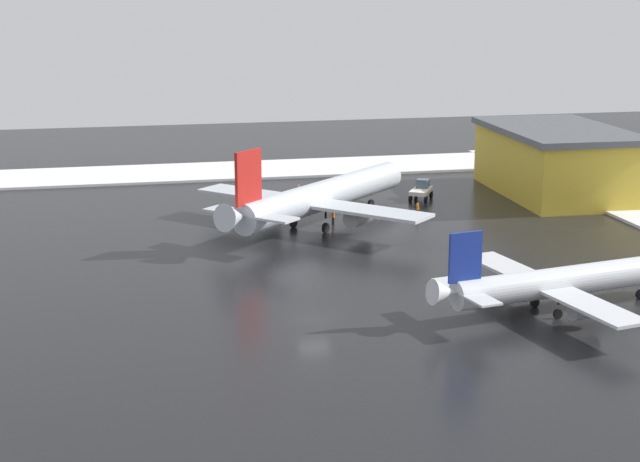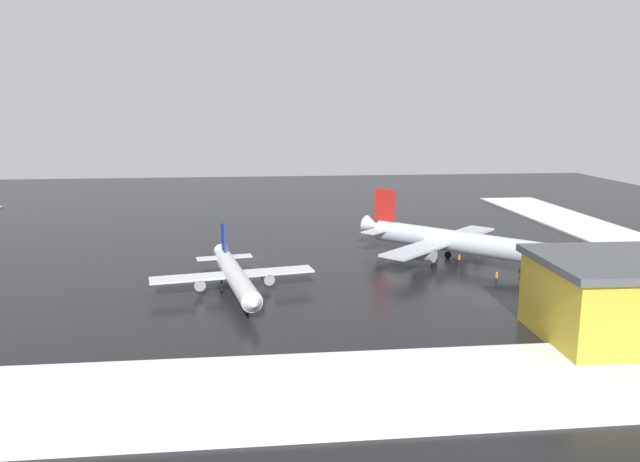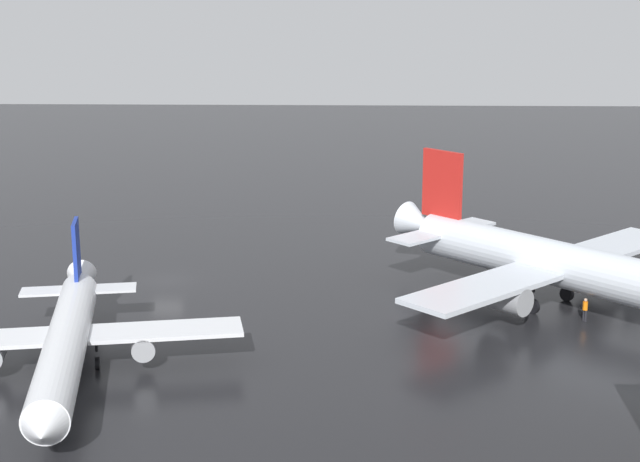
{
  "view_description": "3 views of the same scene",
  "coord_description": "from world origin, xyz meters",
  "px_view_note": "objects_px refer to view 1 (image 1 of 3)",
  "views": [
    {
      "loc": [
        -74.03,
        15.61,
        26.27
      ],
      "look_at": [
        15.8,
        -3.95,
        3.39
      ],
      "focal_mm": 55.0,
      "sensor_mm": 36.0,
      "label": 1
    },
    {
      "loc": [
        0.25,
        -98.97,
        23.87
      ],
      "look_at": [
        10.86,
        -2.58,
        4.57
      ],
      "focal_mm": 35.0,
      "sensor_mm": 36.0,
      "label": 2
    },
    {
      "loc": [
        14.77,
        -75.72,
        23.33
      ],
      "look_at": [
        12.49,
        0.06,
        4.24
      ],
      "focal_mm": 55.0,
      "sensor_mm": 36.0,
      "label": 3
    }
  ],
  "objects_px": {
    "airplane_parked_portside": "(563,281)",
    "cargo_hangar": "(557,161)",
    "ground_crew_by_nose_gear": "(298,190)",
    "ground_crew_near_tug": "(417,209)",
    "airplane_parked_starboard": "(320,196)",
    "ground_crew_mid_apron": "(333,216)",
    "pushback_tug": "(421,190)"
  },
  "relations": [
    {
      "from": "ground_crew_mid_apron",
      "to": "ground_crew_near_tug",
      "type": "relative_size",
      "value": 1.0
    },
    {
      "from": "airplane_parked_starboard",
      "to": "airplane_parked_portside",
      "type": "xyz_separation_m",
      "value": [
        -33.43,
        -13.44,
        -0.91
      ]
    },
    {
      "from": "ground_crew_mid_apron",
      "to": "cargo_hangar",
      "type": "distance_m",
      "value": 34.03
    },
    {
      "from": "airplane_parked_starboard",
      "to": "ground_crew_mid_apron",
      "type": "distance_m",
      "value": 2.99
    },
    {
      "from": "ground_crew_by_nose_gear",
      "to": "cargo_hangar",
      "type": "bearing_deg",
      "value": 98.33
    },
    {
      "from": "ground_crew_by_nose_gear",
      "to": "cargo_hangar",
      "type": "distance_m",
      "value": 33.82
    },
    {
      "from": "ground_crew_mid_apron",
      "to": "airplane_parked_starboard",
      "type": "bearing_deg",
      "value": -107.67
    },
    {
      "from": "ground_crew_near_tug",
      "to": "cargo_hangar",
      "type": "xyz_separation_m",
      "value": [
        8.59,
        -21.63,
        3.47
      ]
    },
    {
      "from": "airplane_parked_starboard",
      "to": "cargo_hangar",
      "type": "height_order",
      "value": "airplane_parked_starboard"
    },
    {
      "from": "airplane_parked_portside",
      "to": "pushback_tug",
      "type": "distance_m",
      "value": 44.88
    },
    {
      "from": "ground_crew_mid_apron",
      "to": "cargo_hangar",
      "type": "height_order",
      "value": "cargo_hangar"
    },
    {
      "from": "airplane_parked_portside",
      "to": "ground_crew_near_tug",
      "type": "relative_size",
      "value": 15.09
    },
    {
      "from": "airplane_parked_portside",
      "to": "pushback_tug",
      "type": "xyz_separation_m",
      "value": [
        44.81,
        -2.28,
        -1.26
      ]
    },
    {
      "from": "pushback_tug",
      "to": "ground_crew_by_nose_gear",
      "type": "height_order",
      "value": "pushback_tug"
    },
    {
      "from": "ground_crew_mid_apron",
      "to": "cargo_hangar",
      "type": "relative_size",
      "value": 0.07
    },
    {
      "from": "airplane_parked_portside",
      "to": "cargo_hangar",
      "type": "height_order",
      "value": "cargo_hangar"
    },
    {
      "from": "cargo_hangar",
      "to": "ground_crew_near_tug",
      "type": "bearing_deg",
      "value": 113.49
    },
    {
      "from": "airplane_parked_starboard",
      "to": "ground_crew_near_tug",
      "type": "relative_size",
      "value": 16.32
    },
    {
      "from": "pushback_tug",
      "to": "airplane_parked_portside",
      "type": "bearing_deg",
      "value": -152.5
    },
    {
      "from": "airplane_parked_starboard",
      "to": "pushback_tug",
      "type": "distance_m",
      "value": 19.53
    },
    {
      "from": "pushback_tug",
      "to": "ground_crew_near_tug",
      "type": "height_order",
      "value": "pushback_tug"
    },
    {
      "from": "pushback_tug",
      "to": "airplane_parked_starboard",
      "type": "bearing_deg",
      "value": 156.32
    },
    {
      "from": "airplane_parked_starboard",
      "to": "ground_crew_by_nose_gear",
      "type": "relative_size",
      "value": 16.32
    },
    {
      "from": "ground_crew_near_tug",
      "to": "cargo_hangar",
      "type": "bearing_deg",
      "value": 115.04
    },
    {
      "from": "pushback_tug",
      "to": "ground_crew_mid_apron",
      "type": "distance_m",
      "value": 17.89
    },
    {
      "from": "cargo_hangar",
      "to": "pushback_tug",
      "type": "bearing_deg",
      "value": 89.67
    },
    {
      "from": "ground_crew_by_nose_gear",
      "to": "ground_crew_near_tug",
      "type": "height_order",
      "value": "same"
    },
    {
      "from": "ground_crew_mid_apron",
      "to": "pushback_tug",
      "type": "bearing_deg",
      "value": 96.88
    },
    {
      "from": "airplane_parked_starboard",
      "to": "ground_crew_mid_apron",
      "type": "height_order",
      "value": "airplane_parked_starboard"
    },
    {
      "from": "airplane_parked_portside",
      "to": "cargo_hangar",
      "type": "distance_m",
      "value": 48.66
    },
    {
      "from": "pushback_tug",
      "to": "ground_crew_near_tug",
      "type": "relative_size",
      "value": 2.97
    },
    {
      "from": "ground_crew_by_nose_gear",
      "to": "airplane_parked_starboard",
      "type": "bearing_deg",
      "value": 14.87
    }
  ]
}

